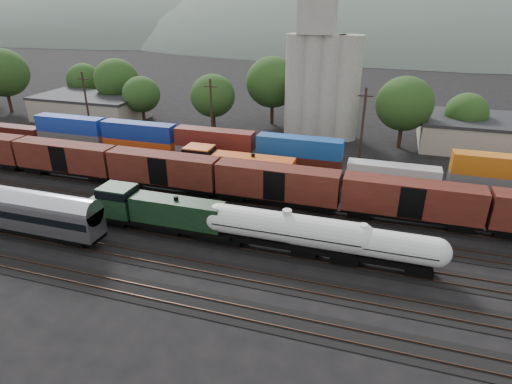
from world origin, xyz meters
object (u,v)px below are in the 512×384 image
(tank_car_a, at_px, (286,229))
(orange_locomotive, at_px, (231,166))
(green_locomotive, at_px, (152,210))
(grain_silo, at_px, (321,75))
(passenger_coach, at_px, (6,206))

(tank_car_a, relative_size, orange_locomotive, 0.93)
(green_locomotive, distance_m, grain_silo, 43.32)
(green_locomotive, height_order, orange_locomotive, orange_locomotive)
(tank_car_a, height_order, grain_silo, grain_silo)
(green_locomotive, xyz_separation_m, passenger_coach, (-14.75, -5.00, 0.61))
(grain_silo, bearing_deg, passenger_coach, -119.20)
(orange_locomotive, distance_m, grain_silo, 28.40)
(green_locomotive, relative_size, grain_silo, 0.59)
(green_locomotive, distance_m, tank_car_a, 14.93)
(tank_car_a, relative_size, passenger_coach, 0.76)
(passenger_coach, relative_size, orange_locomotive, 1.23)
(tank_car_a, bearing_deg, passenger_coach, -170.44)
(tank_car_a, height_order, orange_locomotive, orange_locomotive)
(orange_locomotive, bearing_deg, passenger_coach, -132.30)
(green_locomotive, xyz_separation_m, grain_silo, (10.97, 41.00, 8.68))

